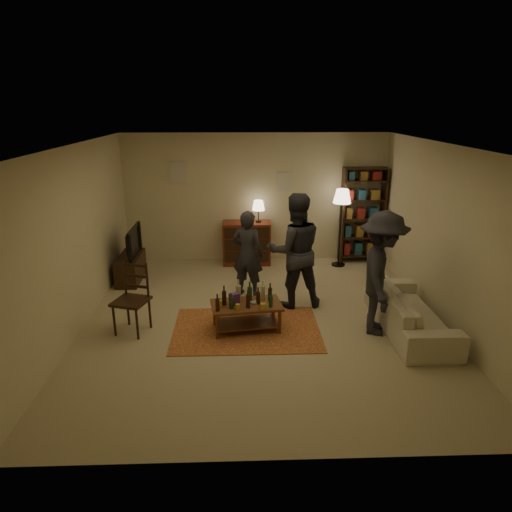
{
  "coord_description": "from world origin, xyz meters",
  "views": [
    {
      "loc": [
        -0.33,
        -6.52,
        3.26
      ],
      "look_at": [
        -0.09,
        0.1,
        1.03
      ],
      "focal_mm": 32.0,
      "sensor_mm": 36.0,
      "label": 1
    }
  ],
  "objects_px": {
    "coffee_table": "(246,306)",
    "bookshelf": "(362,214)",
    "person_left": "(248,254)",
    "dining_chair": "(133,295)",
    "dresser": "(247,242)",
    "person_right": "(295,251)",
    "tv_stand": "(130,261)",
    "floor_lamp": "(342,202)",
    "person_by_sofa": "(381,274)",
    "sofa": "(410,311)"
  },
  "relations": [
    {
      "from": "dresser",
      "to": "bookshelf",
      "type": "height_order",
      "value": "bookshelf"
    },
    {
      "from": "dresser",
      "to": "tv_stand",
      "type": "bearing_deg",
      "value": -157.93
    },
    {
      "from": "dining_chair",
      "to": "floor_lamp",
      "type": "distance_m",
      "value": 4.66
    },
    {
      "from": "bookshelf",
      "to": "person_left",
      "type": "bearing_deg",
      "value": -144.33
    },
    {
      "from": "dresser",
      "to": "sofa",
      "type": "relative_size",
      "value": 0.65
    },
    {
      "from": "dining_chair",
      "to": "tv_stand",
      "type": "height_order",
      "value": "dining_chair"
    },
    {
      "from": "person_right",
      "to": "sofa",
      "type": "bearing_deg",
      "value": 142.64
    },
    {
      "from": "sofa",
      "to": "person_by_sofa",
      "type": "xyz_separation_m",
      "value": [
        -0.5,
        -0.03,
        0.62
      ]
    },
    {
      "from": "dresser",
      "to": "floor_lamp",
      "type": "distance_m",
      "value": 2.13
    },
    {
      "from": "floor_lamp",
      "to": "person_by_sofa",
      "type": "height_order",
      "value": "person_by_sofa"
    },
    {
      "from": "dining_chair",
      "to": "dresser",
      "type": "xyz_separation_m",
      "value": [
        1.74,
        2.97,
        -0.09
      ]
    },
    {
      "from": "dresser",
      "to": "floor_lamp",
      "type": "bearing_deg",
      "value": -6.03
    },
    {
      "from": "dresser",
      "to": "person_left",
      "type": "xyz_separation_m",
      "value": [
        -0.02,
        -1.7,
        0.29
      ]
    },
    {
      "from": "sofa",
      "to": "dining_chair",
      "type": "bearing_deg",
      "value": 88.06
    },
    {
      "from": "bookshelf",
      "to": "person_by_sofa",
      "type": "relative_size",
      "value": 1.1
    },
    {
      "from": "person_by_sofa",
      "to": "tv_stand",
      "type": "bearing_deg",
      "value": 76.68
    },
    {
      "from": "dining_chair",
      "to": "person_right",
      "type": "xyz_separation_m",
      "value": [
        2.49,
        0.83,
        0.39
      ]
    },
    {
      "from": "tv_stand",
      "to": "sofa",
      "type": "height_order",
      "value": "tv_stand"
    },
    {
      "from": "person_right",
      "to": "dining_chair",
      "type": "bearing_deg",
      "value": 11.47
    },
    {
      "from": "person_by_sofa",
      "to": "person_right",
      "type": "bearing_deg",
      "value": 63.89
    },
    {
      "from": "sofa",
      "to": "person_by_sofa",
      "type": "relative_size",
      "value": 1.13
    },
    {
      "from": "coffee_table",
      "to": "person_by_sofa",
      "type": "relative_size",
      "value": 0.6
    },
    {
      "from": "coffee_table",
      "to": "floor_lamp",
      "type": "height_order",
      "value": "floor_lamp"
    },
    {
      "from": "bookshelf",
      "to": "floor_lamp",
      "type": "xyz_separation_m",
      "value": [
        -0.51,
        -0.27,
        0.33
      ]
    },
    {
      "from": "floor_lamp",
      "to": "person_right",
      "type": "relative_size",
      "value": 0.84
    },
    {
      "from": "floor_lamp",
      "to": "person_by_sofa",
      "type": "bearing_deg",
      "value": -90.68
    },
    {
      "from": "coffee_table",
      "to": "floor_lamp",
      "type": "distance_m",
      "value": 3.6
    },
    {
      "from": "dining_chair",
      "to": "sofa",
      "type": "distance_m",
      "value": 4.14
    },
    {
      "from": "dining_chair",
      "to": "floor_lamp",
      "type": "height_order",
      "value": "floor_lamp"
    },
    {
      "from": "person_left",
      "to": "tv_stand",
      "type": "bearing_deg",
      "value": 1.0
    },
    {
      "from": "coffee_table",
      "to": "bookshelf",
      "type": "distance_m",
      "value": 4.04
    },
    {
      "from": "tv_stand",
      "to": "floor_lamp",
      "type": "xyz_separation_m",
      "value": [
        4.18,
        0.71,
        0.98
      ]
    },
    {
      "from": "floor_lamp",
      "to": "person_left",
      "type": "bearing_deg",
      "value": -142.49
    },
    {
      "from": "dining_chair",
      "to": "person_by_sofa",
      "type": "height_order",
      "value": "person_by_sofa"
    },
    {
      "from": "sofa",
      "to": "person_left",
      "type": "xyz_separation_m",
      "value": [
        -2.41,
        1.42,
        0.46
      ]
    },
    {
      "from": "dining_chair",
      "to": "bookshelf",
      "type": "height_order",
      "value": "bookshelf"
    },
    {
      "from": "dining_chair",
      "to": "person_by_sofa",
      "type": "distance_m",
      "value": 3.65
    },
    {
      "from": "person_right",
      "to": "coffee_table",
      "type": "bearing_deg",
      "value": 40.34
    },
    {
      "from": "person_left",
      "to": "person_right",
      "type": "xyz_separation_m",
      "value": [
        0.77,
        -0.45,
        0.19
      ]
    },
    {
      "from": "dining_chair",
      "to": "tv_stand",
      "type": "distance_m",
      "value": 2.13
    },
    {
      "from": "person_left",
      "to": "person_by_sofa",
      "type": "bearing_deg",
      "value": 163.11
    },
    {
      "from": "person_left",
      "to": "dresser",
      "type": "bearing_deg",
      "value": -70.28
    },
    {
      "from": "coffee_table",
      "to": "dining_chair",
      "type": "relative_size",
      "value": 1.03
    },
    {
      "from": "coffee_table",
      "to": "person_right",
      "type": "xyz_separation_m",
      "value": [
        0.82,
        0.89,
        0.58
      ]
    },
    {
      "from": "floor_lamp",
      "to": "tv_stand",
      "type": "bearing_deg",
      "value": -170.36
    },
    {
      "from": "floor_lamp",
      "to": "bookshelf",
      "type": "bearing_deg",
      "value": 27.88
    },
    {
      "from": "bookshelf",
      "to": "dining_chair",
      "type": "bearing_deg",
      "value": -143.94
    },
    {
      "from": "bookshelf",
      "to": "floor_lamp",
      "type": "height_order",
      "value": "bookshelf"
    },
    {
      "from": "person_right",
      "to": "person_by_sofa",
      "type": "bearing_deg",
      "value": 132.07
    },
    {
      "from": "floor_lamp",
      "to": "dresser",
      "type": "bearing_deg",
      "value": 173.97
    }
  ]
}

